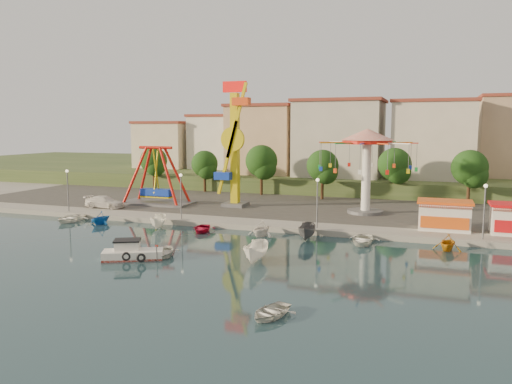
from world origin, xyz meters
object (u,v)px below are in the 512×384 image
at_px(wave_swinger, 367,152).
at_px(rowboat_a, 164,252).
at_px(kamikaze_tower, 235,147).
at_px(van, 105,202).
at_px(skiff, 256,252).
at_px(pirate_ship_ride, 156,177).
at_px(cabin_motorboat, 132,253).

bearing_deg(wave_swinger, rowboat_a, -120.04).
bearing_deg(kamikaze_tower, van, -157.46).
relative_size(rowboat_a, skiff, 0.82).
height_order(pirate_ship_ride, rowboat_a, pirate_ship_ride).
distance_m(kamikaze_tower, cabin_motorboat, 26.94).
xyz_separation_m(cabin_motorboat, skiff, (10.38, 2.56, 0.38)).
bearing_deg(rowboat_a, skiff, -19.05).
distance_m(cabin_motorboat, skiff, 10.69).
relative_size(wave_swinger, cabin_motorboat, 2.17).
bearing_deg(skiff, rowboat_a, -178.51).
bearing_deg(van, skiff, -123.34).
xyz_separation_m(rowboat_a, van, (-18.80, 17.34, 1.00)).
bearing_deg(van, cabin_motorboat, -140.78).
xyz_separation_m(kamikaze_tower, cabin_motorboat, (0.75, -25.68, -8.12)).
relative_size(wave_swinger, rowboat_a, 3.19).
height_order(pirate_ship_ride, van, pirate_ship_ride).
bearing_deg(wave_swinger, cabin_motorboat, -121.84).
bearing_deg(rowboat_a, van, 112.53).
relative_size(pirate_ship_ride, wave_swinger, 0.86).
distance_m(wave_swinger, cabin_motorboat, 31.81).
xyz_separation_m(wave_swinger, rowboat_a, (-14.16, -24.49, -7.82)).
xyz_separation_m(kamikaze_tower, skiff, (11.13, -23.12, -7.74)).
relative_size(pirate_ship_ride, skiff, 2.27).
relative_size(kamikaze_tower, van, 3.10).
bearing_deg(kamikaze_tower, wave_swinger, 1.82).
distance_m(wave_swinger, skiff, 25.47).
distance_m(pirate_ship_ride, wave_swinger, 28.55).
distance_m(wave_swinger, rowboat_a, 29.35).
height_order(wave_swinger, rowboat_a, wave_swinger).
bearing_deg(rowboat_a, wave_swinger, 35.17).
bearing_deg(skiff, kamikaze_tower, 111.46).
xyz_separation_m(rowboat_a, skiff, (8.26, 0.83, 0.47)).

